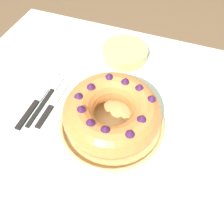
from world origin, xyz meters
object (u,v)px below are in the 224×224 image
cake_knife (51,107)px  side_bowl (125,53)px  bundt_cake (112,112)px  serving_knife (36,102)px  serving_dish (112,123)px  fork (48,96)px

cake_knife → side_bowl: size_ratio=1.14×
bundt_cake → serving_knife: 0.27m
cake_knife → side_bowl: 0.34m
serving_dish → fork: bearing=172.4°
cake_knife → serving_knife: bearing=-174.0°
serving_knife → side_bowl: 0.36m
bundt_cake → side_bowl: bearing=101.1°
serving_dish → bundt_cake: 0.06m
bundt_cake → fork: 0.25m
serving_dish → cake_knife: bearing=-179.0°
side_bowl → fork: bearing=-122.8°
bundt_cake → side_bowl: bundt_cake is taller
bundt_cake → serving_dish: bearing=-152.0°
bundt_cake → serving_knife: bearing=-179.4°
side_bowl → serving_knife: bearing=-122.9°
bundt_cake → side_bowl: 0.31m
serving_dish → cake_knife: size_ratio=1.60×
serving_dish → side_bowl: bearing=101.1°
serving_dish → fork: 0.24m
serving_dish → serving_knife: 0.26m
side_bowl → serving_dish: bearing=-78.9°
serving_knife → cake_knife: 0.05m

